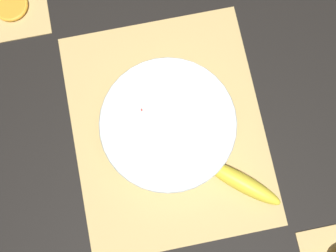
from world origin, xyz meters
name	(u,v)px	position (x,y,z in m)	size (l,w,h in m)	color
ground_plane	(168,129)	(0.00, 0.00, 0.00)	(6.00, 6.00, 0.00)	black
bamboo_mat_center	(168,128)	(0.00, 0.00, 0.00)	(0.51, 0.41, 0.01)	tan
coaster_mat_far_right	(12,7)	(0.35, 0.30, 0.00)	(0.16, 0.16, 0.01)	tan
fruit_salad_bowl	(168,125)	(0.00, 0.00, 0.04)	(0.28, 0.28, 0.07)	silver
whole_banana	(241,182)	(-0.15, -0.13, 0.03)	(0.15, 0.16, 0.04)	yellow
orange_slice_whole	(11,5)	(0.35, 0.30, 0.01)	(0.08, 0.08, 0.01)	orange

